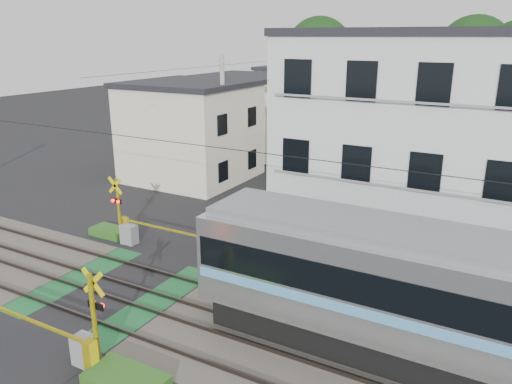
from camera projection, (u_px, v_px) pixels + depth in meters
The scene contains 11 objects.
ground at pixel (113, 290), 18.49m from camera, with size 120.00×120.00×0.00m, color black.
track_bed at pixel (113, 289), 18.48m from camera, with size 120.00×120.00×0.14m.
crossing_signal_near at pixel (85, 345), 14.03m from camera, with size 4.74×0.65×3.09m.
crossing_signal_far at pixel (128, 228), 22.52m from camera, with size 4.74×0.65×3.09m.
apartment_block at pixel (415, 144), 21.07m from camera, with size 10.20×8.36×9.30m.
houses_row at pixel (352, 113), 39.02m from camera, with size 22.07×31.35×6.80m.
tree_hill at pixel (427, 67), 56.23m from camera, with size 40.00×13.67×11.96m.
catenary at pixel (255, 226), 14.63m from camera, with size 60.00×5.04×7.00m.
utility_poles at pixel (323, 105), 36.94m from camera, with size 7.90×42.00×8.00m.
pedestrian at pixel (400, 125), 47.31m from camera, with size 0.69×0.45×1.89m, color black.
weed_patches at pixel (148, 299), 17.54m from camera, with size 10.25×8.80×0.40m.
Camera 1 is at (12.67, -11.89, 9.02)m, focal length 35.00 mm.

